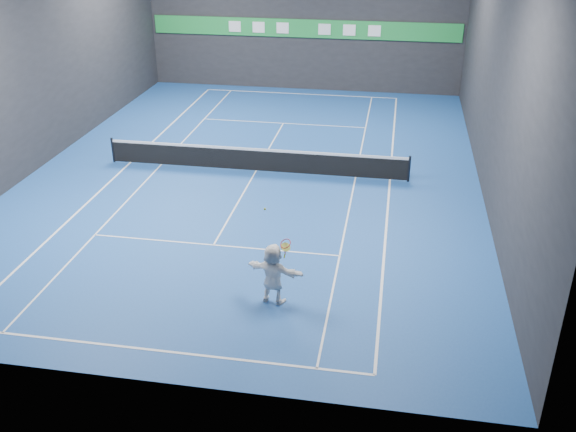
% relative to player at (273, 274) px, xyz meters
% --- Properties ---
extents(ground, '(26.00, 26.00, 0.00)m').
position_rel_player_xyz_m(ground, '(-2.54, 9.24, -0.89)').
color(ground, '#1B4998').
rests_on(ground, ground).
extents(wall_back, '(18.00, 0.10, 9.00)m').
position_rel_player_xyz_m(wall_back, '(-2.54, 22.24, 3.61)').
color(wall_back, '#252427').
rests_on(wall_back, ground).
extents(wall_front, '(18.00, 0.10, 9.00)m').
position_rel_player_xyz_m(wall_front, '(-2.54, -3.76, 3.61)').
color(wall_front, '#252427').
rests_on(wall_front, ground).
extents(wall_left, '(0.10, 26.00, 9.00)m').
position_rel_player_xyz_m(wall_left, '(-11.54, 9.24, 3.61)').
color(wall_left, '#252427').
rests_on(wall_left, ground).
extents(wall_right, '(0.10, 26.00, 9.00)m').
position_rel_player_xyz_m(wall_right, '(6.46, 9.24, 3.61)').
color(wall_right, '#252427').
rests_on(wall_right, ground).
extents(baseline_near, '(10.98, 0.08, 0.01)m').
position_rel_player_xyz_m(baseline_near, '(-2.54, -2.65, -0.89)').
color(baseline_near, white).
rests_on(baseline_near, ground).
extents(baseline_far, '(10.98, 0.08, 0.01)m').
position_rel_player_xyz_m(baseline_far, '(-2.54, 21.13, -0.89)').
color(baseline_far, white).
rests_on(baseline_far, ground).
extents(sideline_doubles_left, '(0.08, 23.78, 0.01)m').
position_rel_player_xyz_m(sideline_doubles_left, '(-8.03, 9.24, -0.89)').
color(sideline_doubles_left, white).
rests_on(sideline_doubles_left, ground).
extents(sideline_doubles_right, '(0.08, 23.78, 0.01)m').
position_rel_player_xyz_m(sideline_doubles_right, '(2.95, 9.24, -0.89)').
color(sideline_doubles_right, white).
rests_on(sideline_doubles_right, ground).
extents(sideline_singles_left, '(0.06, 23.78, 0.01)m').
position_rel_player_xyz_m(sideline_singles_left, '(-6.65, 9.24, -0.89)').
color(sideline_singles_left, white).
rests_on(sideline_singles_left, ground).
extents(sideline_singles_right, '(0.06, 23.78, 0.01)m').
position_rel_player_xyz_m(sideline_singles_right, '(1.57, 9.24, -0.89)').
color(sideline_singles_right, white).
rests_on(sideline_singles_right, ground).
extents(service_line_near, '(8.23, 0.06, 0.01)m').
position_rel_player_xyz_m(service_line_near, '(-2.54, 2.84, -0.89)').
color(service_line_near, white).
rests_on(service_line_near, ground).
extents(service_line_far, '(8.23, 0.06, 0.01)m').
position_rel_player_xyz_m(service_line_far, '(-2.54, 15.64, -0.89)').
color(service_line_far, white).
rests_on(service_line_far, ground).
extents(center_service_line, '(0.06, 12.80, 0.01)m').
position_rel_player_xyz_m(center_service_line, '(-2.54, 9.24, -0.89)').
color(center_service_line, white).
rests_on(center_service_line, ground).
extents(player, '(1.73, 0.89, 1.78)m').
position_rel_player_xyz_m(player, '(0.00, 0.00, 0.00)').
color(player, white).
rests_on(player, ground).
extents(tennis_ball, '(0.07, 0.07, 0.07)m').
position_rel_player_xyz_m(tennis_ball, '(-0.21, 0.06, 1.92)').
color(tennis_ball, '#CAD323').
rests_on(tennis_ball, player).
extents(tennis_net, '(12.50, 0.10, 1.07)m').
position_rel_player_xyz_m(tennis_net, '(-2.54, 9.24, -0.35)').
color(tennis_net, black).
rests_on(tennis_net, ground).
extents(sponsor_banner, '(17.64, 0.11, 1.00)m').
position_rel_player_xyz_m(sponsor_banner, '(-2.54, 22.18, 2.61)').
color(sponsor_banner, green).
rests_on(sponsor_banner, wall_back).
extents(tennis_racket, '(0.39, 0.33, 0.62)m').
position_rel_player_xyz_m(tennis_racket, '(0.33, 0.05, 0.88)').
color(tennis_racket, '#B31B13').
rests_on(tennis_racket, player).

